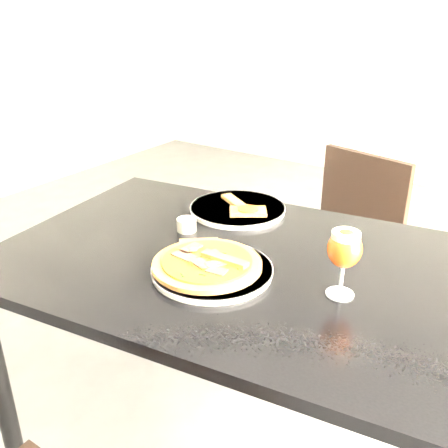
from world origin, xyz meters
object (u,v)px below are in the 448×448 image
Objects in this scene: chair_far at (340,254)px; beer_glass at (345,249)px; pizza at (208,263)px; dining_table at (235,287)px.

chair_far is 5.32× the size of beer_glass.
beer_glass is (0.27, -0.74, 0.41)m from chair_far.
pizza is at bearing -165.03° from beer_glass.
dining_table is 0.74m from chair_far.
dining_table is at bearing 175.45° from beer_glass.
chair_far is at bearing 109.87° from beer_glass.
chair_far is at bearing 80.86° from dining_table.
chair_far is 0.88m from pizza.
chair_far reaches higher than pizza.
pizza is 0.32m from beer_glass.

